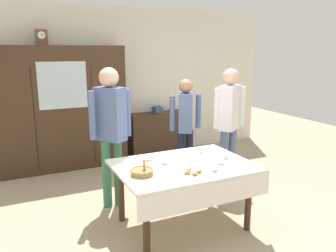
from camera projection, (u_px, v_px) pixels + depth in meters
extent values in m
plane|color=tan|center=(175.00, 217.00, 4.02)|extent=(12.00, 12.00, 0.00)
cube|color=silver|center=(110.00, 84.00, 6.06)|extent=(6.40, 0.10, 2.70)
cylinder|color=#3D2819|center=(146.00, 224.00, 3.17)|extent=(0.07, 0.07, 0.70)
cylinder|color=#3D2819|center=(248.00, 200.00, 3.67)|extent=(0.07, 0.07, 0.70)
cylinder|color=#3D2819|center=(121.00, 193.00, 3.86)|extent=(0.07, 0.07, 0.70)
cylinder|color=#3D2819|center=(210.00, 176.00, 4.36)|extent=(0.07, 0.07, 0.70)
cube|color=white|center=(184.00, 166.00, 3.69)|extent=(1.48, 1.06, 0.03)
cube|color=white|center=(209.00, 196.00, 3.25)|extent=(1.48, 0.01, 0.24)
cube|color=#3D2819|center=(62.00, 109.00, 5.50)|extent=(2.05, 0.45, 2.03)
cube|color=silver|center=(63.00, 85.00, 5.21)|extent=(0.74, 0.01, 0.73)
cube|color=black|center=(35.00, 120.00, 5.13)|extent=(0.01, 0.01, 1.62)
cube|color=black|center=(93.00, 115.00, 5.51)|extent=(0.01, 0.01, 1.62)
cube|color=brown|center=(41.00, 37.00, 5.15)|extent=(0.18, 0.10, 0.24)
cylinder|color=white|center=(41.00, 35.00, 5.09)|extent=(0.11, 0.01, 0.11)
cube|color=black|center=(41.00, 34.00, 5.08)|extent=(0.00, 0.00, 0.04)
cube|color=black|center=(43.00, 35.00, 5.10)|extent=(0.05, 0.00, 0.00)
cube|color=#3D2819|center=(157.00, 133.00, 6.39)|extent=(1.09, 0.35, 0.80)
cube|color=#664C7A|center=(157.00, 112.00, 6.30)|extent=(0.13, 0.18, 0.04)
cube|color=#2D5184|center=(157.00, 110.00, 6.29)|extent=(0.15, 0.23, 0.03)
cube|color=#2D5184|center=(157.00, 108.00, 6.29)|extent=(0.17, 0.21, 0.04)
cube|color=#2D5184|center=(157.00, 107.00, 6.28)|extent=(0.15, 0.20, 0.02)
cylinder|color=silver|center=(200.00, 153.00, 4.08)|extent=(0.13, 0.13, 0.01)
cylinder|color=silver|center=(200.00, 150.00, 4.07)|extent=(0.08, 0.08, 0.05)
torus|color=silver|center=(203.00, 150.00, 4.09)|extent=(0.04, 0.01, 0.04)
cylinder|color=#47230F|center=(200.00, 149.00, 4.07)|extent=(0.06, 0.06, 0.01)
cylinder|color=silver|center=(220.00, 164.00, 3.68)|extent=(0.13, 0.13, 0.01)
cylinder|color=silver|center=(221.00, 161.00, 3.67)|extent=(0.08, 0.08, 0.05)
torus|color=silver|center=(223.00, 161.00, 3.69)|extent=(0.04, 0.01, 0.04)
cylinder|color=#47230F|center=(221.00, 159.00, 3.67)|extent=(0.06, 0.06, 0.01)
cylinder|color=silver|center=(225.00, 158.00, 3.87)|extent=(0.13, 0.13, 0.01)
cylinder|color=silver|center=(225.00, 156.00, 3.86)|extent=(0.08, 0.08, 0.05)
torus|color=silver|center=(228.00, 155.00, 3.88)|extent=(0.04, 0.01, 0.04)
cylinder|color=#47230F|center=(225.00, 154.00, 3.86)|extent=(0.06, 0.06, 0.01)
cylinder|color=white|center=(149.00, 160.00, 3.80)|extent=(0.13, 0.13, 0.01)
cylinder|color=white|center=(149.00, 158.00, 3.80)|extent=(0.08, 0.08, 0.05)
torus|color=white|center=(152.00, 157.00, 3.81)|extent=(0.04, 0.01, 0.04)
cylinder|color=#47230F|center=(149.00, 156.00, 3.79)|extent=(0.06, 0.06, 0.01)
cylinder|color=white|center=(214.00, 171.00, 3.47)|extent=(0.13, 0.13, 0.01)
cylinder|color=white|center=(214.00, 168.00, 3.47)|extent=(0.08, 0.08, 0.05)
torus|color=white|center=(217.00, 167.00, 3.48)|extent=(0.04, 0.01, 0.04)
cylinder|color=#47230F|center=(214.00, 166.00, 3.46)|extent=(0.06, 0.06, 0.01)
cylinder|color=silver|center=(165.00, 164.00, 3.68)|extent=(0.13, 0.13, 0.01)
cylinder|color=silver|center=(165.00, 161.00, 3.67)|extent=(0.08, 0.08, 0.05)
torus|color=silver|center=(168.00, 161.00, 3.69)|extent=(0.04, 0.01, 0.04)
cylinder|color=#9E7542|center=(142.00, 173.00, 3.37)|extent=(0.22, 0.22, 0.05)
torus|color=#9E7542|center=(142.00, 170.00, 3.36)|extent=(0.24, 0.24, 0.02)
cylinder|color=tan|center=(145.00, 165.00, 3.35)|extent=(0.02, 0.04, 0.12)
cylinder|color=tan|center=(145.00, 165.00, 3.36)|extent=(0.03, 0.02, 0.12)
cylinder|color=tan|center=(144.00, 165.00, 3.37)|extent=(0.03, 0.03, 0.12)
cylinder|color=white|center=(193.00, 174.00, 3.38)|extent=(0.28, 0.28, 0.01)
ellipsoid|color=#BC7F3D|center=(199.00, 171.00, 3.38)|extent=(0.07, 0.05, 0.04)
ellipsoid|color=#BC7F3D|center=(189.00, 170.00, 3.42)|extent=(0.07, 0.05, 0.04)
ellipsoid|color=#BC7F3D|center=(187.00, 172.00, 3.36)|extent=(0.07, 0.05, 0.04)
ellipsoid|color=#BC7F3D|center=(195.00, 174.00, 3.32)|extent=(0.07, 0.05, 0.04)
cube|color=silver|center=(213.00, 151.00, 4.17)|extent=(0.10, 0.01, 0.00)
ellipsoid|color=silver|center=(217.00, 150.00, 4.19)|extent=(0.03, 0.02, 0.01)
cube|color=silver|center=(198.00, 158.00, 3.90)|extent=(0.10, 0.01, 0.00)
ellipsoid|color=silver|center=(202.00, 157.00, 3.92)|extent=(0.03, 0.02, 0.01)
cube|color=silver|center=(132.00, 164.00, 3.68)|extent=(0.10, 0.01, 0.00)
ellipsoid|color=silver|center=(137.00, 163.00, 3.70)|extent=(0.03, 0.02, 0.01)
cylinder|color=slate|center=(223.00, 158.00, 4.88)|extent=(0.11, 0.11, 0.84)
cylinder|color=slate|center=(232.00, 157.00, 4.94)|extent=(0.11, 0.11, 0.84)
cube|color=silver|center=(230.00, 107.00, 4.74)|extent=(0.41, 0.37, 0.63)
sphere|color=#DBB293|center=(231.00, 77.00, 4.65)|extent=(0.23, 0.23, 0.23)
cylinder|color=silver|center=(217.00, 109.00, 4.65)|extent=(0.08, 0.08, 0.57)
cylinder|color=silver|center=(242.00, 106.00, 4.83)|extent=(0.08, 0.08, 0.57)
cylinder|color=#33704C|center=(107.00, 174.00, 4.20)|extent=(0.11, 0.11, 0.87)
cylinder|color=#33704C|center=(118.00, 172.00, 4.26)|extent=(0.11, 0.11, 0.87)
cube|color=slate|center=(110.00, 114.00, 4.06)|extent=(0.37, 0.41, 0.65)
sphere|color=#DBB293|center=(109.00, 77.00, 3.96)|extent=(0.24, 0.24, 0.24)
cylinder|color=slate|center=(92.00, 116.00, 3.97)|extent=(0.08, 0.08, 0.59)
cylinder|color=slate|center=(128.00, 113.00, 4.15)|extent=(0.08, 0.08, 0.59)
cylinder|color=#191E38|center=(181.00, 156.00, 5.11)|extent=(0.11, 0.11, 0.76)
cylinder|color=#191E38|center=(189.00, 154.00, 5.17)|extent=(0.11, 0.11, 0.76)
cube|color=slate|center=(186.00, 112.00, 4.99)|extent=(0.35, 0.41, 0.57)
sphere|color=tan|center=(186.00, 86.00, 4.91)|extent=(0.21, 0.21, 0.21)
cylinder|color=slate|center=(172.00, 113.00, 4.90)|extent=(0.08, 0.08, 0.52)
cylinder|color=slate|center=(198.00, 111.00, 5.08)|extent=(0.08, 0.08, 0.52)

